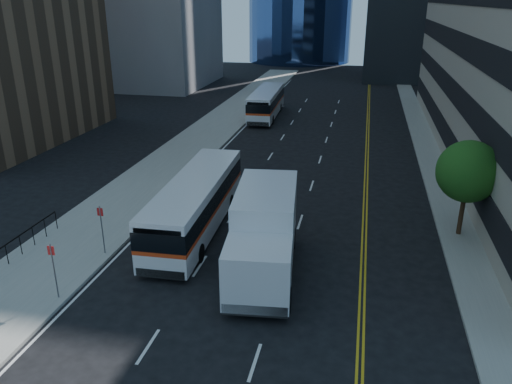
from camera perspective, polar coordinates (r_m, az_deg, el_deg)
ground at (r=21.66m, az=0.87°, el=-12.00°), size 160.00×160.00×0.00m
sidewalk_west at (r=46.52m, az=-5.75°, el=6.49°), size 5.00×90.00×0.15m
sidewalk_east at (r=44.69m, az=18.90°, el=4.82°), size 2.00×90.00×0.15m
street_tree at (r=27.59m, az=23.10°, el=2.15°), size 3.20×3.20×5.10m
bus_front at (r=27.00m, az=-6.86°, el=-1.24°), size 2.90×11.50×2.94m
bus_rear at (r=53.71m, az=1.21°, el=10.20°), size 2.84×11.07×2.83m
box_truck at (r=22.57m, az=0.92°, el=-4.77°), size 3.52×8.07×3.75m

